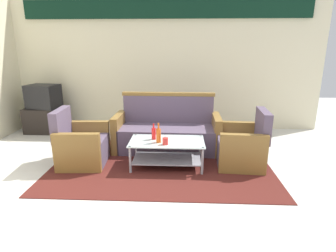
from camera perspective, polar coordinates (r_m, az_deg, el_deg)
ground_plane at (r=3.49m, az=-3.10°, el=-14.22°), size 14.00×14.00×0.00m
wall_back at (r=6.07m, az=-0.37°, el=13.36°), size 6.52×0.19×2.80m
rug at (r=4.33m, az=-1.37°, el=-7.84°), size 3.28×2.15×0.01m
couch at (r=4.85m, az=-0.15°, el=-1.26°), size 1.81×0.78×0.96m
armchair_left at (r=4.48m, az=-17.31°, el=-3.89°), size 0.74×0.80×0.85m
armchair_right at (r=4.38m, az=14.96°, el=-4.15°), size 0.74×0.80×0.85m
coffee_table at (r=4.17m, az=-0.21°, el=-4.85°), size 1.10×0.60×0.40m
bottle_red at (r=4.17m, az=-2.94°, el=-1.51°), size 0.06×0.06×0.24m
bottle_orange at (r=4.03m, az=-1.95°, el=-1.88°), size 0.07×0.07×0.29m
cup at (r=3.96m, az=-0.55°, el=-3.11°), size 0.08×0.08×0.10m
tv_stand at (r=6.41m, az=-23.61°, el=1.15°), size 0.80×0.50×0.52m
television at (r=6.31m, az=-24.10°, el=5.54°), size 0.67×0.54×0.48m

